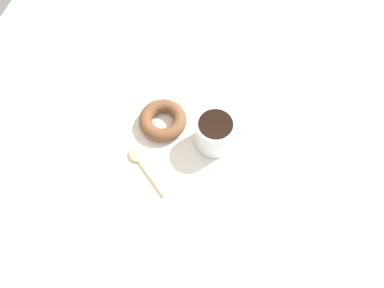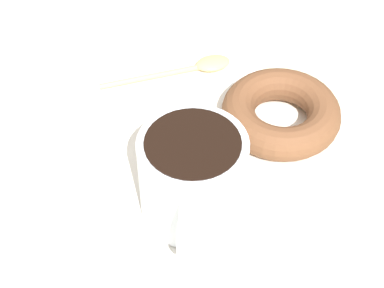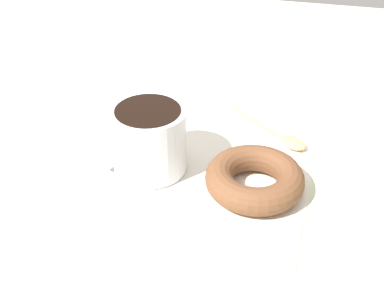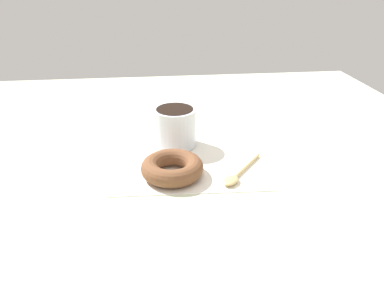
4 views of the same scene
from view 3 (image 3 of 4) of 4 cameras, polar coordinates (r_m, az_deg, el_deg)
ground_plane at (r=65.34cm, az=1.54°, el=-2.82°), size 120.00×120.00×2.00cm
napkin at (r=65.33cm, az=-0.00°, el=-1.56°), size 29.85×29.85×0.30cm
coffee_cup at (r=61.50cm, az=-4.76°, el=0.57°), size 8.64×11.08×7.90cm
donut at (r=59.77cm, az=6.70°, el=-3.69°), size 11.09×11.09×3.13cm
spoon at (r=69.32cm, az=9.58°, el=0.80°), size 9.78×11.48×0.90cm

